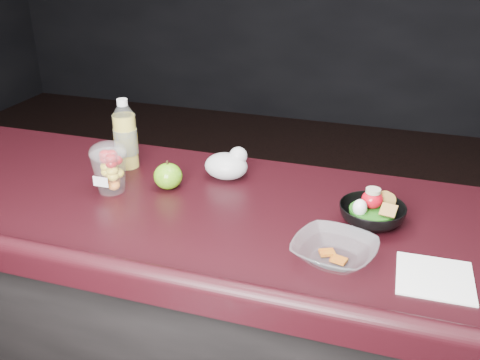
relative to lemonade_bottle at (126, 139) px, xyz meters
name	(u,v)px	position (x,y,z in m)	size (l,w,h in m)	color
counter	(231,355)	(0.40, -0.17, -0.60)	(4.06, 0.71, 1.02)	black
lemonade_bottle	(126,139)	(0.00, 0.00, 0.00)	(0.07, 0.07, 0.22)	yellow
fruit_cup	(109,166)	(0.04, -0.17, -0.02)	(0.10, 0.10, 0.15)	white
green_apple	(168,176)	(0.19, -0.10, -0.05)	(0.08, 0.08, 0.09)	#3B8F10
plastic_bag	(228,165)	(0.33, 0.02, -0.05)	(0.13, 0.11, 0.10)	silver
snack_bowl	(372,213)	(0.76, -0.13, -0.06)	(0.22, 0.22, 0.09)	black
takeout_bowl	(334,251)	(0.70, -0.32, -0.07)	(0.22, 0.22, 0.05)	silver
paper_napkin	(435,278)	(0.91, -0.33, -0.09)	(0.16, 0.16, 0.00)	white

